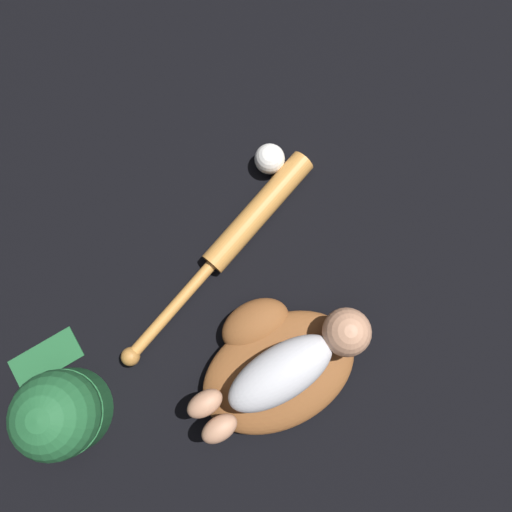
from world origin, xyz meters
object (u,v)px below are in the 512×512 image
(baby_figure, at_px, (292,366))
(baseball_cap, at_px, (59,413))
(baseball_bat, at_px, (241,232))
(baseball_glove, at_px, (275,363))
(baseball, at_px, (270,159))

(baby_figure, relative_size, baseball_cap, 1.50)
(baby_figure, distance_m, baseball_bat, 0.32)
(baseball_glove, bearing_deg, baby_figure, -20.70)
(baseball, bearing_deg, baseball_cap, -142.75)
(baseball_glove, xyz_separation_m, baseball_cap, (-0.44, 0.02, 0.03))
(baseball_bat, relative_size, baseball_cap, 1.95)
(baseball_glove, distance_m, baseball_cap, 0.44)
(baseball_bat, height_order, baseball, baseball)
(baby_figure, distance_m, baseball_cap, 0.47)
(baby_figure, distance_m, baseball, 0.46)
(baseball_bat, xyz_separation_m, baseball, (0.11, 0.14, 0.01))
(baseball_glove, relative_size, baseball_bat, 0.73)
(baseball_bat, height_order, baseball_cap, baseball_cap)
(baseball_glove, bearing_deg, baseball, 75.93)
(baseball_bat, bearing_deg, baby_figure, -85.37)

